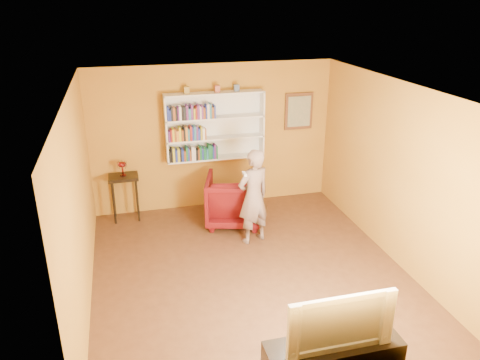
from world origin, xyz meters
name	(u,v)px	position (x,y,z in m)	size (l,w,h in m)	color
room_shell	(250,210)	(0.00, 0.00, 1.02)	(5.30, 5.80, 2.88)	#492B17
bookshelf	(214,126)	(0.00, 2.41, 1.59)	(1.80, 0.29, 1.23)	white
books_row_lower	(194,153)	(-0.42, 2.30, 1.13)	(0.88, 0.19, 0.27)	black
books_row_middle	(187,134)	(-0.52, 2.30, 1.51)	(0.68, 0.18, 0.26)	#602570
books_row_upper	(191,112)	(-0.43, 2.31, 1.89)	(0.86, 0.19, 0.26)	#22319D
ornament_left	(186,90)	(-0.49, 2.35, 2.28)	(0.09, 0.09, 0.12)	olive
ornament_centre	(217,89)	(0.05, 2.35, 2.28)	(0.09, 0.09, 0.12)	#A24D36
ornament_right	(236,88)	(0.40, 2.35, 2.27)	(0.09, 0.09, 0.12)	#4B5B7D
framed_painting	(299,111)	(1.65, 2.46, 1.75)	(0.55, 0.05, 0.70)	#552F18
console_table	(124,183)	(-1.69, 2.25, 0.70)	(0.52, 0.39, 0.84)	black
ruby_lustre	(122,166)	(-1.69, 2.25, 1.03)	(0.16, 0.16, 0.26)	maroon
armchair	(234,199)	(0.17, 1.62, 0.45)	(0.95, 0.98, 0.89)	#48050B
person	(253,197)	(0.31, 0.89, 0.80)	(0.58, 0.38, 1.60)	#735E55
game_remote	(244,174)	(0.08, 0.61, 1.32)	(0.04, 0.15, 0.04)	silver
television	(337,317)	(0.27, -2.25, 0.83)	(1.12, 0.15, 0.64)	black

